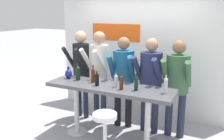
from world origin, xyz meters
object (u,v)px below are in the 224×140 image
at_px(person_center_left, 123,73).
at_px(wine_bottle_2, 93,75).
at_px(person_left, 99,67).
at_px(wine_bottle_0, 136,83).
at_px(decorative_vase, 69,74).
at_px(bar_stool, 105,130).
at_px(person_center, 151,76).
at_px(wine_bottle_6, 78,73).
at_px(wine_bottle_4, 166,85).
at_px(tasting_table, 110,95).
at_px(person_far_left, 81,64).
at_px(person_center_right, 177,79).
at_px(wine_bottle_5, 116,80).
at_px(wine_bottle_1, 97,79).
at_px(wine_bottle_3, 121,82).

xyz_separation_m(person_center_left, wine_bottle_2, (-0.33, -0.56, 0.06)).
bearing_deg(person_left, wine_bottle_2, -63.16).
height_order(wine_bottle_0, decorative_vase, wine_bottle_0).
bearing_deg(person_left, bar_stool, -48.91).
xyz_separation_m(person_center, wine_bottle_6, (-1.18, -0.54, 0.05)).
distance_m(wine_bottle_4, decorative_vase, 1.82).
bearing_deg(person_center, tasting_table, -124.00).
height_order(person_far_left, decorative_vase, person_far_left).
distance_m(person_center_right, wine_bottle_0, 0.85).
bearing_deg(wine_bottle_2, person_far_left, 137.01).
height_order(person_left, wine_bottle_2, person_left).
bearing_deg(wine_bottle_5, tasting_table, 168.32).
relative_size(tasting_table, wine_bottle_4, 6.97).
xyz_separation_m(wine_bottle_1, wine_bottle_3, (0.45, -0.01, 0.01)).
bearing_deg(wine_bottle_5, person_center_left, 102.89).
distance_m(bar_stool, person_left, 1.53).
height_order(tasting_table, person_far_left, person_far_left).
bearing_deg(wine_bottle_2, person_center, 32.84).
bearing_deg(wine_bottle_4, person_center_left, 147.92).
xyz_separation_m(person_center_left, wine_bottle_3, (0.27, -0.71, 0.05)).
height_order(wine_bottle_4, wine_bottle_5, wine_bottle_4).
xyz_separation_m(person_center, wine_bottle_0, (-0.03, -0.65, 0.04)).
bearing_deg(person_center_right, person_far_left, 177.65).
distance_m(tasting_table, wine_bottle_1, 0.34).
bearing_deg(wine_bottle_1, wine_bottle_6, 162.46).
relative_size(person_center_right, wine_bottle_3, 6.21).
distance_m(tasting_table, bar_stool, 0.72).
xyz_separation_m(tasting_table, wine_bottle_5, (0.13, -0.03, 0.27)).
bearing_deg(person_center, wine_bottle_0, -86.38).
relative_size(person_center, wine_bottle_4, 5.62).
relative_size(wine_bottle_4, wine_bottle_5, 1.23).
bearing_deg(bar_stool, person_left, 121.92).
height_order(tasting_table, person_center_right, person_center_right).
bearing_deg(person_center, wine_bottle_5, -114.91).
bearing_deg(person_center_left, wine_bottle_3, -78.46).
relative_size(tasting_table, person_far_left, 1.19).
xyz_separation_m(wine_bottle_2, wine_bottle_5, (0.47, -0.08, -0.02)).
height_order(wine_bottle_2, wine_bottle_5, wine_bottle_2).
relative_size(person_center_right, wine_bottle_6, 5.79).
bearing_deg(wine_bottle_3, wine_bottle_5, 150.80).
height_order(bar_stool, person_far_left, person_far_left).
distance_m(bar_stool, wine_bottle_1, 0.89).
height_order(bar_stool, wine_bottle_2, wine_bottle_2).
bearing_deg(wine_bottle_2, bar_stool, -49.08).
bearing_deg(wine_bottle_2, person_left, 107.67).
height_order(wine_bottle_6, decorative_vase, wine_bottle_6).
relative_size(person_center_left, decorative_vase, 7.98).
bearing_deg(wine_bottle_1, person_center_left, 76.02).
distance_m(person_center, wine_bottle_1, 0.99).
bearing_deg(wine_bottle_0, person_center_right, 54.23).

